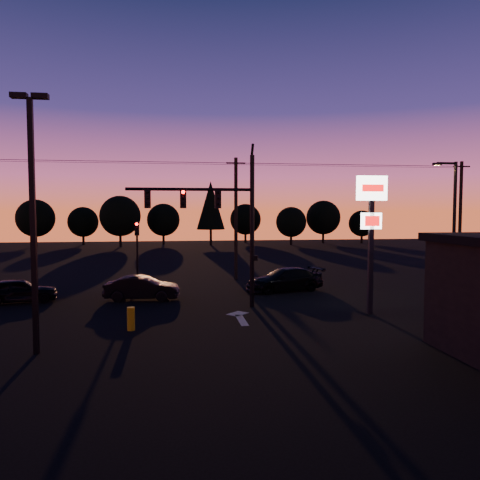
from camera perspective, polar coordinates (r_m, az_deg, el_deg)
The scene contains 23 objects.
ground at distance 21.05m, azimuth -0.75°, elevation -10.42°, with size 120.00×120.00×0.00m, color black.
lane_arrow at distance 22.72m, azimuth -0.04°, elevation -9.36°, with size 1.20×3.10×0.01m.
traffic_signal_mast at distance 24.38m, azimuth -2.22°, elevation 3.20°, with size 6.79×0.52×8.58m.
secondary_signal at distance 31.90m, azimuth -12.44°, elevation -0.53°, with size 0.30×0.31×4.35m.
parking_lot_light at distance 17.92m, azimuth -23.97°, elevation 3.84°, with size 1.25×0.30×9.14m.
pylon_sign at distance 23.80m, azimuth 15.72°, elevation 3.01°, with size 1.50×0.28×6.80m.
streetlight at distance 30.63m, azimuth 24.52°, elevation 1.99°, with size 1.55×0.35×8.00m.
utility_pole_1 at distance 34.57m, azimuth -0.50°, elevation 2.74°, with size 1.40×0.26×9.00m.
utility_pole_2 at distance 41.08m, azimuth 25.26°, elevation 2.53°, with size 1.40×0.26×9.00m.
power_wires at distance 34.75m, azimuth -0.51°, elevation 9.30°, with size 36.00×1.22×0.07m.
bollard at distance 20.71m, azimuth -13.15°, elevation -9.34°, with size 0.33×0.33×1.00m, color gold.
tree_0 at distance 72.87m, azimuth -23.67°, elevation 2.45°, with size 5.36×5.36×6.74m.
tree_1 at distance 74.48m, azimuth -18.58°, elevation 2.10°, with size 4.54×4.54×5.71m.
tree_2 at distance 68.65m, azimuth -14.41°, elevation 2.85°, with size 5.77×5.78×7.26m.
tree_3 at distance 72.28m, azimuth -9.32°, elevation 2.44°, with size 4.95×4.95×6.22m.
tree_4 at distance 69.49m, azimuth -3.59°, elevation 4.24°, with size 4.18×4.18×9.50m.
tree_5 at distance 75.18m, azimuth 0.67°, elevation 2.53°, with size 4.95×4.95×6.22m.
tree_6 at distance 70.52m, azimuth 6.25°, elevation 2.19°, with size 4.54×4.54×5.71m.
tree_7 at distance 75.09m, azimuth 10.12°, elevation 2.71°, with size 5.36×5.36×6.74m.
tree_8 at distance 76.29m, azimuth 14.64°, elevation 1.96°, with size 4.12×4.12×5.19m.
car_left at distance 28.78m, azimuth -25.34°, elevation -5.59°, with size 1.61×4.01×1.37m, color black.
car_mid at distance 27.44m, azimuth -11.86°, elevation -5.74°, with size 1.46×4.19×1.38m, color black.
car_right at distance 29.99m, azimuth 5.45°, elevation -4.81°, with size 2.04×5.03×1.46m, color black.
Camera 1 is at (-2.67, -20.25, 5.08)m, focal length 35.00 mm.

